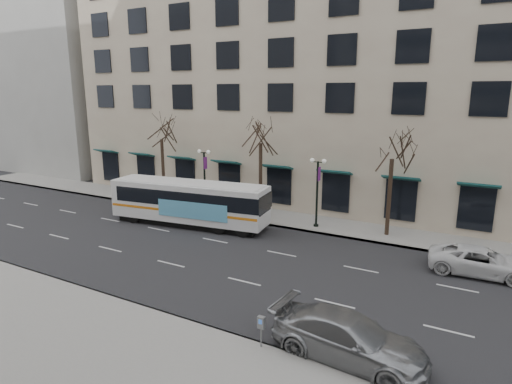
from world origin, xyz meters
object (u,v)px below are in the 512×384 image
Objects in this scene: tree_far_mid at (261,131)px; silver_car at (348,338)px; city_bus at (190,202)px; pay_station at (261,325)px; lamp_post_right at (317,189)px; tree_far_left at (161,128)px; tree_far_right at (393,145)px; white_pickup at (481,261)px; lamp_post_left at (205,177)px.

tree_far_mid is 1.44× the size of silver_car.
city_bus is 9.76× the size of pay_station.
tree_far_mid reaches higher than lamp_post_right.
tree_far_left is at bearing 60.05° from silver_car.
lamp_post_right is at bearing -6.83° from tree_far_mid.
lamp_post_right is (-4.99, -0.60, -3.48)m from tree_far_right.
tree_far_right is at bearing 6.85° from lamp_post_right.
lamp_post_right is 16.05m from pay_station.
silver_car is 3.32m from pay_station.
city_bus is at bearing -161.94° from tree_far_right.
tree_far_left is 6.53× the size of pay_station.
city_bus is at bearing -34.88° from tree_far_left.
city_bus is 2.10× the size of silver_car.
lamp_post_right is at bearing 102.37° from pay_station.
lamp_post_right reaches higher than silver_car.
white_pickup is at bearing -15.91° from silver_car.
tree_far_left is 1.60× the size of lamp_post_right.
tree_far_right is 1.48× the size of white_pickup.
lamp_post_left is at bearing 180.00° from lamp_post_right.
lamp_post_right is 0.88× the size of silver_car.
tree_far_left is at bearing 173.17° from lamp_post_left.
white_pickup reaches higher than pay_station.
silver_car is at bearing 18.39° from pay_station.
tree_far_right is at bearing 84.36° from pay_station.
lamp_post_right reaches higher than pay_station.
lamp_post_right reaches higher than city_bus.
silver_car is at bearing 156.67° from white_pickup.
lamp_post_right is 11.65m from white_pickup.
lamp_post_left is at bearing 53.98° from silver_car.
lamp_post_right is 0.42× the size of city_bus.
pay_station is at bearing 113.99° from silver_car.
lamp_post_right is at bearing -2.29° from tree_far_left.
white_pickup is at bearing -13.97° from tree_far_mid.
tree_far_mid is at bearing 43.29° from city_bus.
city_bus is at bearing 135.56° from pay_station.
tree_far_right is 15.06m from city_bus.
lamp_post_left reaches higher than pay_station.
lamp_post_left is at bearing -177.71° from tree_far_right.
tree_far_left is 0.67× the size of city_bus.
tree_far_right is at bearing 2.29° from lamp_post_left.
city_bus is 16.99m from pay_station.
tree_far_right is at bearing 53.40° from white_pickup.
pay_station is at bearing -40.71° from tree_far_left.
lamp_post_right is 16.07m from silver_car.
lamp_post_left is (-4.99, -0.60, -3.96)m from tree_far_mid.
silver_car reaches higher than white_pickup.
city_bus is at bearing -129.22° from tree_far_mid.
tree_far_mid is at bearing 0.00° from tree_far_left.
tree_far_mid reaches higher than city_bus.
city_bus is at bearing 60.21° from silver_car.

